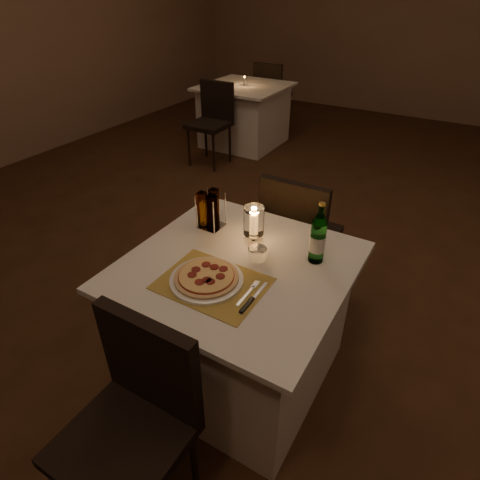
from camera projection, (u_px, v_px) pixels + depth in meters
The scene contains 18 objects.
floor at pixel (307, 314), 2.64m from camera, with size 8.00×10.00×0.02m, color #452816.
wall_back at pixel (461, 8), 5.42m from camera, with size 8.00×0.02×3.00m, color #926F55.
main_table at pixel (238, 321), 2.05m from camera, with size 1.00×1.00×0.74m.
chair_near at pixel (136, 409), 1.44m from camera, with size 0.42×0.42×0.90m.
chair_far at pixel (297, 229), 2.47m from camera, with size 0.42×0.42×0.90m.
placemat at pixel (212, 283), 1.72m from camera, with size 0.45×0.34×0.00m, color #B0913D.
plate at pixel (207, 280), 1.73m from camera, with size 0.32×0.32×0.01m, color white.
pizza at pixel (206, 277), 1.72m from camera, with size 0.28×0.28×0.02m.
fork at pixel (250, 291), 1.68m from camera, with size 0.02×0.18×0.00m.
knife at pixel (250, 302), 1.62m from camera, with size 0.02×0.22×0.01m.
tumbler at pixel (257, 256), 1.82m from camera, with size 0.09×0.09×0.09m, color white, non-canonical shape.
water_bottle at pixel (318, 238), 1.80m from camera, with size 0.07×0.07×0.30m.
hurricane_candle at pixel (254, 222), 1.94m from camera, with size 0.10×0.10×0.19m.
cruet_caddy at pixel (210, 211), 2.06m from camera, with size 0.12×0.12×0.21m.
neighbor_table_left at pixel (244, 115), 5.13m from camera, with size 1.00×1.00×0.74m.
neighbor_chair_la at pixel (213, 115), 4.52m from camera, with size 0.42×0.42×0.90m.
neighbor_chair_lb at pixel (270, 90), 5.54m from camera, with size 0.42×0.42×0.90m.
neighbor_candle_left at pixel (244, 81), 4.90m from camera, with size 0.03×0.03×0.11m.
Camera 1 is at (0.61, -1.89, 1.84)m, focal length 30.00 mm.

